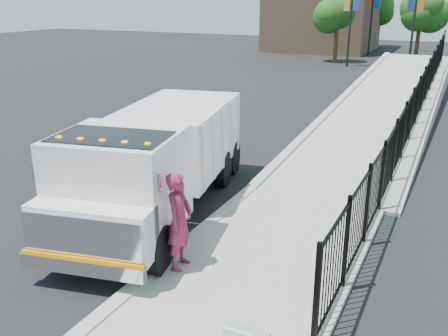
% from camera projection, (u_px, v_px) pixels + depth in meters
% --- Properties ---
extents(ground, '(120.00, 120.00, 0.00)m').
position_uv_depth(ground, '(182.00, 251.00, 11.02)').
color(ground, black).
rests_on(ground, ground).
extents(sidewalk, '(3.55, 12.00, 0.12)m').
position_uv_depth(sidewalk, '(220.00, 323.00, 8.50)').
color(sidewalk, '#9E998E').
rests_on(sidewalk, ground).
extents(curb, '(0.30, 12.00, 0.16)m').
position_uv_depth(curb, '(127.00, 294.00, 9.29)').
color(curb, '#ADAAA3').
rests_on(curb, ground).
extents(ramp, '(3.95, 24.06, 3.19)m').
position_uv_depth(ramp, '(391.00, 114.00, 23.75)').
color(ramp, '#9E998E').
rests_on(ramp, ground).
extents(iron_fence, '(0.10, 28.00, 1.80)m').
position_uv_depth(iron_fence, '(416.00, 116.00, 19.47)').
color(iron_fence, black).
rests_on(iron_fence, ground).
extents(truck, '(4.05, 8.28, 2.72)m').
position_uv_depth(truck, '(156.00, 157.00, 12.43)').
color(truck, black).
rests_on(truck, ground).
extents(worker, '(0.57, 0.79, 2.01)m').
position_uv_depth(worker, '(179.00, 221.00, 9.86)').
color(worker, maroon).
rests_on(worker, sidewalk).
extents(light_pole_0, '(3.77, 0.22, 8.00)m').
position_uv_depth(light_pole_0, '(355.00, 9.00, 38.41)').
color(light_pole_0, black).
rests_on(light_pole_0, ground).
extents(light_pole_1, '(3.78, 0.22, 8.00)m').
position_uv_depth(light_pole_1, '(411.00, 10.00, 38.01)').
color(light_pole_1, black).
rests_on(light_pole_1, ground).
extents(light_pole_2, '(3.78, 0.22, 8.00)m').
position_uv_depth(light_pole_2, '(376.00, 7.00, 45.97)').
color(light_pole_2, black).
rests_on(light_pole_2, ground).
extents(light_pole_3, '(3.78, 0.22, 8.00)m').
position_uv_depth(light_pole_3, '(418.00, 6.00, 49.03)').
color(light_pole_3, black).
rests_on(light_pole_3, ground).
extents(tree_0, '(2.95, 2.95, 5.48)m').
position_uv_depth(tree_0, '(338.00, 14.00, 40.85)').
color(tree_0, '#382314').
rests_on(tree_0, ground).
extents(tree_1, '(2.88, 2.88, 5.44)m').
position_uv_depth(tree_1, '(421.00, 13.00, 42.83)').
color(tree_1, '#382314').
rests_on(tree_1, ground).
extents(tree_2, '(3.21, 3.21, 5.61)m').
position_uv_depth(tree_2, '(379.00, 9.00, 53.99)').
color(tree_2, '#382314').
rests_on(tree_2, ground).
extents(building, '(10.00, 10.00, 8.00)m').
position_uv_depth(building, '(323.00, 10.00, 50.84)').
color(building, '#8C664C').
rests_on(building, ground).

